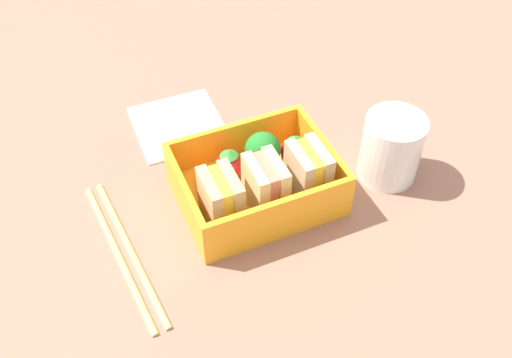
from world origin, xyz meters
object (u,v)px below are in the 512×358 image
Objects in this scene: chopstick_pair at (124,251)px; drinking_glass at (391,148)px; sandwich_center at (221,199)px; broccoli_floret at (263,150)px; sandwich_left at (308,172)px; sandwich_center_left at (266,185)px; strawberry_far_left at (295,151)px; strawberry_left at (230,166)px; carrot_stick_far_left at (204,186)px; folded_napkin at (179,124)px.

chopstick_pair is 2.61× the size of drinking_glass.
sandwich_center reaches higher than chopstick_pair.
broccoli_floret is 17.37cm from chopstick_pair.
sandwich_left is 1.00× the size of sandwich_center_left.
drinking_glass is (-19.15, 0.02, -0.36)cm from sandwich_center.
broccoli_floret is at bearing -10.50° from strawberry_far_left.
sandwich_center reaches higher than strawberry_left.
carrot_stick_far_left is 0.36× the size of folded_napkin.
broccoli_floret reaches higher than carrot_stick_far_left.
strawberry_far_left is at bearing 127.31° from folded_napkin.
drinking_glass is 25.03cm from folded_napkin.
carrot_stick_far_left is (0.38, -4.29, -2.17)cm from sandwich_center.
sandwich_left is at bearing 156.11° from carrot_stick_far_left.
folded_napkin is (18.45, -16.55, -3.52)cm from drinking_glass.
sandwich_center_left is 5.31cm from broccoli_floret.
carrot_stick_far_left reaches higher than folded_napkin.
broccoli_floret is (-6.54, -4.96, -0.31)cm from sandwich_center.
sandwich_center is at bearing 87.55° from folded_napkin.
carrot_stick_far_left is at bearing -159.23° from chopstick_pair.
strawberry_left is at bearing -1.81° from broccoli_floret.
sandwich_center is 0.77× the size of drinking_glass.
folded_napkin is (-0.71, -16.53, -3.88)cm from sandwich_center.
strawberry_left is at bearing -166.24° from carrot_stick_far_left.
sandwich_center_left is at bearing 38.79° from strawberry_far_left.
sandwich_left is 0.54× the size of folded_napkin.
sandwich_center is at bearing 95.07° from carrot_stick_far_left.
strawberry_far_left is 10.15cm from drinking_glass.
broccoli_floret is (-1.88, -4.96, -0.31)cm from sandwich_center_left.
sandwich_center is 8.21cm from broccoli_floret.
sandwich_center_left is 4.65cm from sandwich_center.
sandwich_center is 0.30× the size of chopstick_pair.
strawberry_far_left is at bearing 173.95° from strawberry_left.
broccoli_floret is 0.23× the size of chopstick_pair.
folded_napkin is at bearing -41.90° from drinking_glass.
strawberry_far_left is 0.50× the size of drinking_glass.
strawberry_far_left is 20.45cm from chopstick_pair.
broccoli_floret is at bearing -174.51° from carrot_stick_far_left.
broccoli_floret reaches higher than chopstick_pair.
strawberry_far_left is at bearing -179.89° from carrot_stick_far_left.
strawberry_far_left is at bearing 169.50° from broccoli_floret.
drinking_glass is at bearing 179.92° from sandwich_center_left.
broccoli_floret is at bearing 116.73° from folded_napkin.
folded_napkin is (9.31, -12.22, -2.67)cm from strawberry_far_left.
chopstick_pair is (9.94, -0.67, -3.73)cm from sandwich_center.
carrot_stick_far_left is at bearing 84.92° from folded_napkin.
sandwich_center_left is 1.54× the size of strawberry_left.
strawberry_far_left and strawberry_left have the same top height.
folded_napkin is at bearing -52.69° from strawberry_far_left.
chopstick_pair reaches higher than folded_napkin.
strawberry_left is 11.96cm from folded_napkin.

